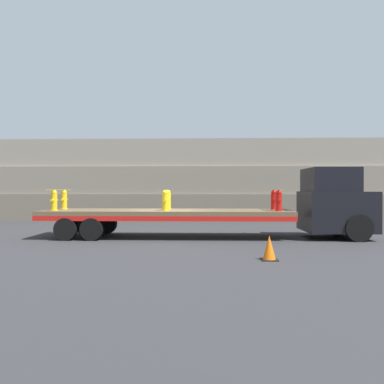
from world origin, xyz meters
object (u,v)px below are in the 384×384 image
Objects in this scene: truck_cab at (337,204)px; flatbed_trailer at (154,215)px; traffic_cone at (269,248)px; fire_hydrant_yellow_near_1 at (165,201)px; fire_hydrant_yellow_far_0 at (64,200)px; fire_hydrant_yellow_near_0 at (54,201)px; fire_hydrant_red_far_2 at (274,200)px; fire_hydrant_red_near_2 at (279,201)px; fire_hydrant_yellow_far_1 at (168,200)px.

truck_cab is 0.28× the size of flatbed_trailer.
fire_hydrant_yellow_near_1 is at bearing 127.93° from traffic_cone.
fire_hydrant_yellow_near_0 is at bearing -90.00° from fire_hydrant_yellow_far_0.
fire_hydrant_yellow_far_0 is 1.19× the size of traffic_cone.
fire_hydrant_red_far_2 is (4.66, 1.11, 0.00)m from fire_hydrant_yellow_near_1.
fire_hydrant_yellow_far_0 reaches higher than flatbed_trailer.
fire_hydrant_yellow_near_1 is 4.66m from fire_hydrant_red_near_2.
fire_hydrant_yellow_far_1 is 1.19× the size of traffic_cone.
truck_cab reaches higher than traffic_cone.
fire_hydrant_red_near_2 is (9.32, -1.11, 0.00)m from fire_hydrant_yellow_far_0.
fire_hydrant_yellow_near_1 reaches higher than flatbed_trailer.
fire_hydrant_yellow_far_1 is at bearing 180.00° from fire_hydrant_red_far_2.
fire_hydrant_yellow_near_1 is 4.79m from fire_hydrant_red_far_2.
fire_hydrant_red_near_2 is at bearing -6.09° from flatbed_trailer.
flatbed_trailer is 4.19m from fire_hydrant_yellow_near_0.
fire_hydrant_yellow_near_0 is at bearing -177.32° from truck_cab.
traffic_cone is (8.17, -4.50, -1.23)m from fire_hydrant_yellow_near_0.
fire_hydrant_red_near_2 is 1.00× the size of fire_hydrant_red_far_2.
traffic_cone is (3.51, -4.50, -1.23)m from fire_hydrant_yellow_near_1.
fire_hydrant_yellow_near_0 is at bearing -166.58° from fire_hydrant_yellow_far_1.
fire_hydrant_yellow_far_1 and fire_hydrant_red_near_2 have the same top height.
traffic_cone is at bearing -58.00° from fire_hydrant_yellow_far_1.
flatbed_trailer is at bearing 134.89° from fire_hydrant_yellow_near_1.
fire_hydrant_yellow_far_0 is 1.00× the size of fire_hydrant_yellow_far_1.
flatbed_trailer is at bearing 7.71° from fire_hydrant_yellow_near_0.
fire_hydrant_red_near_2 is (5.22, -0.56, 0.62)m from flatbed_trailer.
fire_hydrant_red_near_2 is 1.11m from fire_hydrant_red_far_2.
truck_cab reaches higher than fire_hydrant_yellow_near_1.
fire_hydrant_red_far_2 is 5.86m from traffic_cone.
fire_hydrant_yellow_far_0 is at bearing 145.51° from traffic_cone.
flatbed_trailer is 4.19m from fire_hydrant_yellow_far_0.
flatbed_trailer is 6.51m from traffic_cone.
truck_cab is at bearing -2.68° from fire_hydrant_yellow_far_0.
fire_hydrant_red_near_2 reaches higher than flatbed_trailer.
fire_hydrant_yellow_near_1 is at bearing -45.11° from flatbed_trailer.
fire_hydrant_red_far_2 reaches higher than flatbed_trailer.
fire_hydrant_yellow_near_0 is 1.00× the size of fire_hydrant_red_far_2.
truck_cab is 3.43× the size of fire_hydrant_yellow_near_0.
fire_hydrant_yellow_far_1 is 4.66m from fire_hydrant_red_far_2.
flatbed_trailer is at bearing -7.71° from fire_hydrant_yellow_far_0.
truck_cab is 7.79m from flatbed_trailer.
fire_hydrant_yellow_far_1 is (0.00, 1.11, 0.00)m from fire_hydrant_yellow_near_1.
fire_hydrant_yellow_near_0 and fire_hydrant_red_far_2 have the same top height.
flatbed_trailer is 5.28m from fire_hydrant_red_far_2.
flatbed_trailer is at bearing 128.77° from traffic_cone.
fire_hydrant_yellow_far_0 and fire_hydrant_yellow_far_1 have the same top height.
fire_hydrant_yellow_far_0 and fire_hydrant_red_near_2 have the same top height.
fire_hydrant_yellow_far_1 is 1.00× the size of fire_hydrant_red_near_2.
flatbed_trailer is 12.26× the size of fire_hydrant_yellow_far_1.
fire_hydrant_yellow_far_0 is at bearing 166.58° from fire_hydrant_yellow_near_1.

